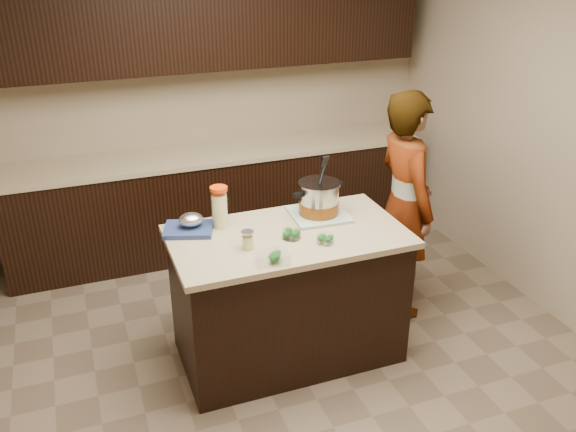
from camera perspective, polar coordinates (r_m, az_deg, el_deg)
name	(u,v)px	position (r m, az deg, el deg)	size (l,w,h in m)	color
ground_plane	(288,352)	(4.25, 0.00, -12.57)	(4.00, 4.00, 0.00)	brown
room_shell	(288,104)	(3.48, 0.00, 10.43)	(4.04, 4.04, 2.72)	tan
back_cabinets	(217,144)	(5.30, -6.68, 6.68)	(3.60, 0.63, 2.33)	black
island	(288,295)	(3.99, 0.00, -7.41)	(1.46, 0.81, 0.90)	black
dish_towel	(319,214)	(4.01, 2.87, 0.16)	(0.36, 0.36, 0.02)	#639468
stock_pot	(319,200)	(3.96, 2.91, 1.49)	(0.38, 0.33, 0.39)	#B7B7BC
lemonade_pitcher	(220,209)	(3.83, -6.42, 0.69)	(0.12, 0.12, 0.27)	#E0D689
mason_jar	(248,240)	(3.58, -3.79, -2.29)	(0.10, 0.10, 0.12)	#E0D689
broccoli_tub_left	(292,234)	(3.70, 0.34, -1.72)	(0.14, 0.14, 0.05)	silver
broccoli_tub_right	(325,240)	(3.65, 3.51, -2.21)	(0.13, 0.13, 0.05)	silver
broccoli_tub_rect	(273,257)	(3.44, -1.44, -3.90)	(0.20, 0.17, 0.07)	silver
blue_tray	(190,226)	(3.83, -9.19, -0.90)	(0.36, 0.32, 0.11)	navy
person	(404,205)	(4.40, 10.83, 0.98)	(0.61, 0.40, 1.66)	gray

